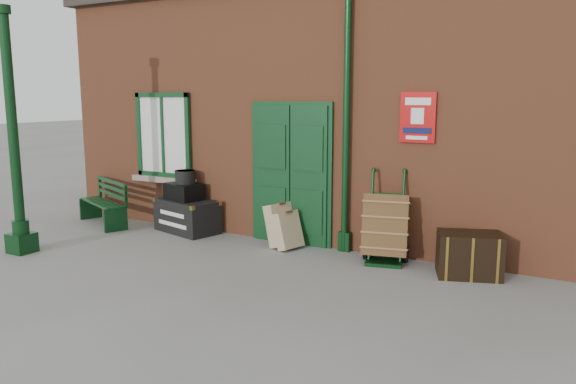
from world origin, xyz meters
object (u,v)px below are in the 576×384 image
Objects in this scene: dark_trunk at (469,255)px; porter_trolley at (386,227)px; bench at (106,201)px; houdini_trunk at (187,216)px.

porter_trolley is at bearing 155.03° from dark_trunk.
porter_trolley is 1.61× the size of dark_trunk.
dark_trunk is at bearing 24.65° from bench.
porter_trolley is (3.61, -0.02, 0.22)m from houdini_trunk.
bench reaches higher than houdini_trunk.
dark_trunk is at bearing -19.01° from porter_trolley.
porter_trolley reaches higher than houdini_trunk.
bench is at bearing 161.65° from dark_trunk.
bench is at bearing 169.10° from porter_trolley.
dark_trunk is (1.18, -0.11, -0.21)m from porter_trolley.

